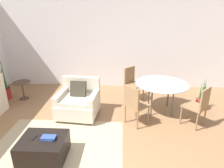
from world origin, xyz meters
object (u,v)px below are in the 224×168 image
dining_chair_far_left (132,81)px  dining_chair_near_right (199,104)px  dining_chair_near_left (135,103)px  potted_plant_small (202,101)px  ottoman (44,148)px  book_stack (48,137)px  armchair (78,102)px  potted_plant (3,89)px  dining_table (161,86)px  side_table (22,87)px  tv_remote_primary (34,138)px

dining_chair_far_left → dining_chair_near_right: bearing=-45.0°
dining_chair_near_left → potted_plant_small: 1.94m
ottoman → book_stack: bearing=5.8°
armchair → potted_plant_small: armchair is taller
potted_plant → dining_chair_near_left: potted_plant is taller
dining_table → potted_plant_small: (1.07, 0.15, -0.44)m
side_table → dining_chair_near_left: bearing=-21.0°
dining_table → dining_chair_near_right: (0.67, -0.67, -0.14)m
side_table → potted_plant_small: size_ratio=0.60×
armchair → dining_table: bearing=9.4°
tv_remote_primary → potted_plant: size_ratio=0.11×
ottoman → side_table: (-1.46, 2.31, 0.14)m
dining_chair_near_left → potted_plant_small: bearing=25.3°
side_table → dining_table: 3.73m
armchair → potted_plant: potted_plant is taller
dining_chair_near_left → dining_chair_far_left: same height
dining_chair_near_right → book_stack: bearing=-157.7°
potted_plant → dining_chair_near_right: bearing=-12.9°
armchair → dining_chair_near_left: bearing=-15.0°
armchair → potted_plant_small: 3.06m
potted_plant → dining_table: 4.29m
armchair → ottoman: size_ratio=1.30×
ottoman → potted_plant_small: potted_plant_small is taller
tv_remote_primary → potted_plant_small: (3.44, 1.96, -0.18)m
dining_table → dining_chair_far_left: size_ratio=1.39×
dining_chair_near_left → tv_remote_primary: bearing=-146.2°
potted_plant → dining_chair_far_left: size_ratio=1.49×
armchair → dining_table: (1.96, 0.32, 0.32)m
tv_remote_primary → book_stack: bearing=-0.9°
book_stack → potted_plant_small: potted_plant_small is taller
potted_plant_small → side_table: bearing=175.9°
armchair → potted_plant: (-2.29, 0.79, -0.05)m
dining_chair_near_right → armchair: bearing=172.5°
tv_remote_primary → potted_plant: bearing=129.5°
potted_plant → dining_table: size_ratio=1.08×
book_stack → side_table: (-1.56, 2.30, -0.06)m
dining_chair_far_left → ottoman: bearing=-122.1°
dining_chair_near_left → dining_chair_near_right: (1.34, 0.00, 0.00)m
tv_remote_primary → potted_plant_small: 3.97m
ottoman → potted_plant_small: size_ratio=0.90×
tv_remote_primary → dining_chair_near_left: (1.71, 1.14, 0.12)m
dining_chair_near_left → dining_table: bearing=45.0°
dining_table → book_stack: bearing=-139.6°
book_stack → potted_plant: (-2.12, 2.27, -0.13)m
side_table → dining_chair_near_left: size_ratio=0.56×
dining_chair_near_right → potted_plant_small: 0.96m
dining_table → dining_chair_near_right: 0.95m
dining_table → side_table: bearing=172.4°
dining_table → dining_chair_far_left: (-0.67, 0.67, -0.14)m
armchair → side_table: size_ratio=1.95×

